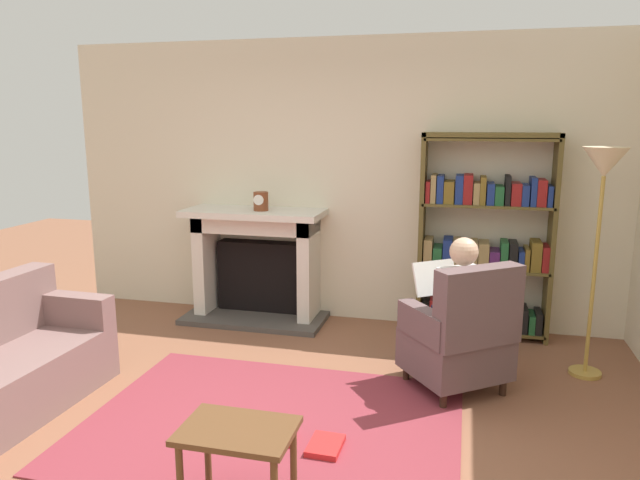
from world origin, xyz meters
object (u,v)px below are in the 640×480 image
at_px(fireplace, 258,261).
at_px(armchair_reading, 461,336).
at_px(mantel_clock, 261,201).
at_px(bookshelf, 484,242).
at_px(side_table, 238,442).
at_px(seated_reader, 453,305).
at_px(floor_lamp, 603,184).

distance_m(fireplace, armchair_reading, 2.33).
relative_size(mantel_clock, bookshelf, 0.10).
bearing_deg(armchair_reading, bookshelf, -134.93).
bearing_deg(side_table, seated_reader, 60.82).
bearing_deg(bookshelf, armchair_reading, -97.59).
height_order(bookshelf, seated_reader, bookshelf).
xyz_separation_m(fireplace, floor_lamp, (2.93, -0.68, 0.90)).
xyz_separation_m(armchair_reading, floor_lamp, (0.95, 0.54, 1.06)).
bearing_deg(mantel_clock, armchair_reading, -30.44).
height_order(fireplace, seated_reader, seated_reader).
height_order(fireplace, mantel_clock, mantel_clock).
relative_size(mantel_clock, armchair_reading, 0.18).
distance_m(fireplace, seated_reader, 2.22).
bearing_deg(fireplace, side_table, -71.90).
xyz_separation_m(bookshelf, side_table, (-1.21, -2.90, -0.48)).
relative_size(fireplace, seated_reader, 1.21).
distance_m(mantel_clock, seated_reader, 2.17).
xyz_separation_m(bookshelf, armchair_reading, (-0.17, -1.25, -0.44)).
distance_m(fireplace, mantel_clock, 0.62).
distance_m(mantel_clock, side_table, 3.00).
relative_size(armchair_reading, seated_reader, 0.85).
xyz_separation_m(side_table, floor_lamp, (1.99, 2.19, 1.10)).
distance_m(bookshelf, seated_reader, 1.21).
relative_size(mantel_clock, seated_reader, 0.16).
height_order(armchair_reading, seated_reader, seated_reader).
height_order(mantel_clock, armchair_reading, mantel_clock).
xyz_separation_m(bookshelf, floor_lamp, (0.78, -0.71, 0.62)).
height_order(mantel_clock, side_table, mantel_clock).
distance_m(mantel_clock, floor_lamp, 2.92).
relative_size(fireplace, mantel_clock, 7.81).
relative_size(mantel_clock, floor_lamp, 0.10).
bearing_deg(floor_lamp, seated_reader, -156.52).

